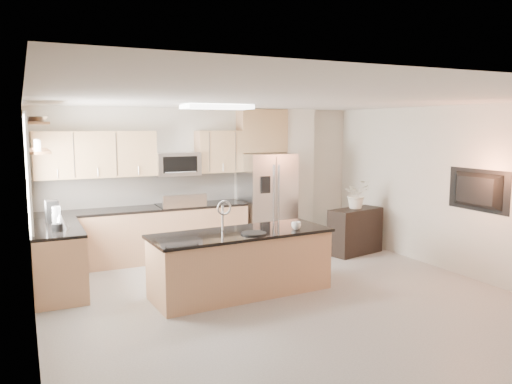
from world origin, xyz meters
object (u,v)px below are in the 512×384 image
kettle (60,221)px  flower_vase (356,187)px  television (474,190)px  coffee_maker (52,212)px  refrigerator (267,201)px  cup (296,226)px  island (241,262)px  credenza (355,231)px  microwave (177,164)px  range (181,230)px  platter (254,233)px  bowl (35,118)px  blender (57,220)px

kettle → flower_vase: size_ratio=0.32×
television → coffee_maker: bearing=66.9°
refrigerator → cup: (-0.71, -2.34, 0.02)m
island → television: 3.56m
credenza → cup: 2.40m
flower_vase → television: size_ratio=0.72×
microwave → credenza: size_ratio=0.74×
cup → flower_vase: 2.42m
television → microwave: bearing=47.2°
range → island: 2.21m
island → platter: island is taller
refrigerator → bowl: size_ratio=4.36×
microwave → bowl: bearing=-157.4°
credenza → coffee_maker: size_ratio=3.22×
bowl → island: bearing=-29.7°
range → blender: blender is taller
bowl → refrigerator: bearing=11.1°
kettle → coffee_maker: coffee_maker is taller
bowl → blender: bearing=-73.5°
platter → coffee_maker: coffee_maker is taller
cup → blender: blender is taller
platter → microwave: bearing=96.5°
island → coffee_maker: island is taller
blender → television: 5.85m
kettle → bowl: bowl is taller
credenza → television: television is taller
coffee_maker → credenza: bearing=-4.2°
microwave → blender: size_ratio=2.32×
coffee_maker → refrigerator: bearing=10.3°
range → credenza: (2.92, -1.10, -0.06)m
range → cup: size_ratio=8.44×
platter → coffee_maker: (-2.38, 1.68, 0.20)m
blender → bowl: size_ratio=0.80×
microwave → flower_vase: bearing=-21.8°
kettle → television: bearing=-18.5°
island → bowl: 3.43m
coffee_maker → range: bearing=19.2°
range → television: bearing=-41.6°
island → television: bearing=-18.7°
microwave → platter: size_ratio=2.23×
bowl → kettle: bearing=-63.7°
bowl → flower_vase: bearing=-2.7°
island → bowl: size_ratio=6.19×
kettle → refrigerator: bearing=18.3°
microwave → television: bearing=-42.8°
range → flower_vase: (2.95, -1.05, 0.73)m
refrigerator → island: size_ratio=0.70×
kettle → coffee_maker: size_ratio=0.78×
refrigerator → coffee_maker: size_ratio=5.62×
microwave → cup: size_ratio=5.63×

